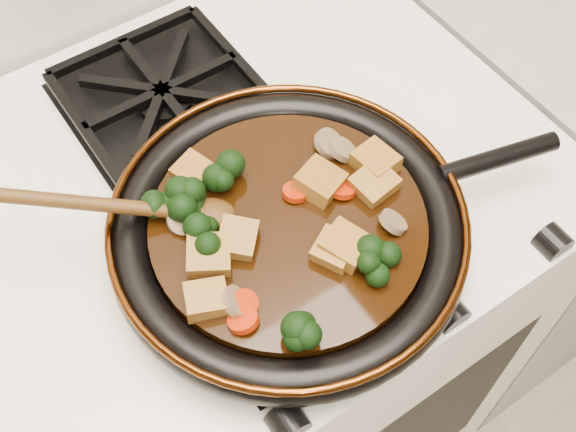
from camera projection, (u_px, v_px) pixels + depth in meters
stove at (243, 336)px, 1.22m from camera, size 0.76×0.60×0.90m
burner_grate_front at (291, 259)px, 0.76m from camera, size 0.23×0.23×0.03m
burner_grate_back at (163, 96)px, 0.89m from camera, size 0.23×0.23×0.03m
skillet at (290, 229)px, 0.75m from camera, size 0.49×0.37×0.05m
braising_sauce at (288, 227)px, 0.75m from camera, size 0.29×0.29×0.02m
tofu_cube_0 at (237, 239)px, 0.72m from camera, size 0.05×0.06×0.03m
tofu_cube_1 at (375, 162)px, 0.77m from camera, size 0.04×0.05×0.03m
tofu_cube_2 at (345, 246)px, 0.71m from camera, size 0.05×0.06×0.03m
tofu_cube_3 at (209, 256)px, 0.70m from camera, size 0.06×0.06×0.03m
tofu_cube_4 at (374, 184)px, 0.75m from camera, size 0.05×0.04×0.03m
tofu_cube_5 at (334, 250)px, 0.71m from camera, size 0.05×0.05×0.02m
tofu_cube_6 at (206, 300)px, 0.68m from camera, size 0.05×0.05×0.03m
tofu_cube_7 at (194, 172)px, 0.76m from camera, size 0.05×0.05×0.02m
tofu_cube_8 at (319, 182)px, 0.75m from camera, size 0.06×0.06×0.03m
broccoli_floret_0 at (168, 209)px, 0.73m from camera, size 0.07×0.07×0.06m
broccoli_floret_1 at (185, 206)px, 0.74m from camera, size 0.08×0.09×0.07m
broccoli_floret_2 at (226, 174)px, 0.76m from camera, size 0.08×0.09×0.07m
broccoli_floret_3 at (204, 240)px, 0.71m from camera, size 0.06×0.06×0.05m
broccoli_floret_4 at (376, 261)px, 0.70m from camera, size 0.09×0.09×0.06m
broccoli_floret_5 at (183, 203)px, 0.73m from camera, size 0.09×0.09×0.07m
broccoli_floret_6 at (300, 330)px, 0.66m from camera, size 0.08×0.08×0.07m
carrot_coin_0 at (245, 303)px, 0.68m from camera, size 0.03×0.03×0.02m
carrot_coin_1 at (295, 192)px, 0.75m from camera, size 0.03×0.03×0.01m
carrot_coin_2 at (342, 189)px, 0.75m from camera, size 0.03×0.03×0.02m
carrot_coin_3 at (243, 320)px, 0.67m from camera, size 0.03×0.03×0.02m
mushroom_slice_0 at (235, 302)px, 0.68m from camera, size 0.04×0.04×0.03m
mushroom_slice_1 at (393, 222)px, 0.73m from camera, size 0.03×0.03×0.02m
mushroom_slice_2 at (183, 219)px, 0.73m from camera, size 0.04×0.04×0.02m
mushroom_slice_3 at (342, 149)px, 0.78m from camera, size 0.04×0.04×0.02m
mushroom_slice_4 at (329, 144)px, 0.78m from camera, size 0.05×0.05×0.03m
wooden_spoon at (149, 209)px, 0.72m from camera, size 0.13×0.10×0.22m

